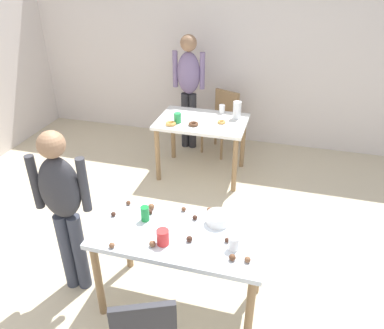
# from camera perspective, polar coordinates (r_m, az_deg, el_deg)

# --- Properties ---
(ground_plane) EXTENTS (6.40, 6.40, 0.00)m
(ground_plane) POSITION_cam_1_polar(r_m,az_deg,el_deg) (3.47, -2.59, -18.52)
(ground_plane) COLOR beige
(wall_back) EXTENTS (6.40, 0.10, 2.60)m
(wall_back) POSITION_cam_1_polar(r_m,az_deg,el_deg) (5.58, 7.59, 16.19)
(wall_back) COLOR silver
(wall_back) RESTS_ON ground_plane
(dining_table_near) EXTENTS (1.29, 0.66, 0.75)m
(dining_table_near) POSITION_cam_1_polar(r_m,az_deg,el_deg) (2.93, -1.76, -11.69)
(dining_table_near) COLOR silver
(dining_table_near) RESTS_ON ground_plane
(dining_table_far) EXTENTS (1.09, 0.74, 0.75)m
(dining_table_far) POSITION_cam_1_polar(r_m,az_deg,el_deg) (4.73, 1.49, 5.46)
(dining_table_far) COLOR white
(dining_table_far) RESTS_ON ground_plane
(chair_far_table) EXTENTS (0.52, 0.52, 0.87)m
(chair_far_table) POSITION_cam_1_polar(r_m,az_deg,el_deg) (5.41, 4.58, 6.95)
(chair_far_table) COLOR olive
(chair_far_table) RESTS_ON ground_plane
(person_girl_near) EXTENTS (0.46, 0.25, 1.48)m
(person_girl_near) POSITION_cam_1_polar(r_m,az_deg,el_deg) (3.09, -18.83, -5.37)
(person_girl_near) COLOR #383D4C
(person_girl_near) RESTS_ON ground_plane
(person_adult_far) EXTENTS (0.45, 0.22, 1.62)m
(person_adult_far) POSITION_cam_1_polar(r_m,az_deg,el_deg) (5.34, -0.50, 12.25)
(person_adult_far) COLOR #28282D
(person_adult_far) RESTS_ON ground_plane
(mixing_bowl) EXTENTS (0.18, 0.18, 0.08)m
(mixing_bowl) POSITION_cam_1_polar(r_m,az_deg,el_deg) (2.93, 3.96, -8.08)
(mixing_bowl) COLOR white
(mixing_bowl) RESTS_ON dining_table_near
(soda_can) EXTENTS (0.07, 0.07, 0.12)m
(soda_can) POSITION_cam_1_polar(r_m,az_deg,el_deg) (2.96, -7.08, -7.35)
(soda_can) COLOR #198438
(soda_can) RESTS_ON dining_table_near
(fork_near) EXTENTS (0.17, 0.02, 0.01)m
(fork_near) POSITION_cam_1_polar(r_m,az_deg,el_deg) (2.93, -1.66, -8.91)
(fork_near) COLOR silver
(fork_near) RESTS_ON dining_table_near
(cup_near_0) EXTENTS (0.09, 0.09, 0.12)m
(cup_near_0) POSITION_cam_1_polar(r_m,az_deg,el_deg) (2.73, -4.41, -10.85)
(cup_near_0) COLOR red
(cup_near_0) RESTS_ON dining_table_near
(cup_near_1) EXTENTS (0.08, 0.08, 0.11)m
(cup_near_1) POSITION_cam_1_polar(r_m,az_deg,el_deg) (2.70, 6.29, -11.68)
(cup_near_1) COLOR white
(cup_near_1) RESTS_ON dining_table_near
(cake_ball_0) EXTENTS (0.04, 0.04, 0.04)m
(cake_ball_0) POSITION_cam_1_polar(r_m,az_deg,el_deg) (2.97, 0.44, -7.98)
(cake_ball_0) COLOR #3D2319
(cake_ball_0) RESTS_ON dining_table_near
(cake_ball_1) EXTENTS (0.05, 0.05, 0.05)m
(cake_ball_1) POSITION_cam_1_polar(r_m,az_deg,el_deg) (2.77, -0.39, -11.14)
(cake_ball_1) COLOR #3D2319
(cake_ball_1) RESTS_ON dining_table_near
(cake_ball_2) EXTENTS (0.04, 0.04, 0.04)m
(cake_ball_2) POSITION_cam_1_polar(r_m,az_deg,el_deg) (3.04, -6.32, -7.12)
(cake_ball_2) COLOR #3D2319
(cake_ball_2) RESTS_ON dining_table_near
(cake_ball_3) EXTENTS (0.04, 0.04, 0.04)m
(cake_ball_3) POSITION_cam_1_polar(r_m,az_deg,el_deg) (3.05, -1.27, -6.73)
(cake_ball_3) COLOR brown
(cake_ball_3) RESTS_ON dining_table_near
(cake_ball_4) EXTENTS (0.04, 0.04, 0.04)m
(cake_ball_4) POSITION_cam_1_polar(r_m,az_deg,el_deg) (3.06, -11.75, -7.32)
(cake_ball_4) COLOR #3D2319
(cake_ball_4) RESTS_ON dining_table_near
(cake_ball_5) EXTENTS (0.04, 0.04, 0.04)m
(cake_ball_5) POSITION_cam_1_polar(r_m,az_deg,el_deg) (3.05, 2.61, -6.78)
(cake_ball_5) COLOR brown
(cake_ball_5) RESTS_ON dining_table_near
(cake_ball_6) EXTENTS (0.04, 0.04, 0.04)m
(cake_ball_6) POSITION_cam_1_polar(r_m,az_deg,el_deg) (2.78, 5.31, -11.25)
(cake_ball_6) COLOR #3D2319
(cake_ball_6) RESTS_ON dining_table_near
(cake_ball_7) EXTENTS (0.04, 0.04, 0.04)m
(cake_ball_7) POSITION_cam_1_polar(r_m,az_deg,el_deg) (2.64, 8.34, -13.97)
(cake_ball_7) COLOR brown
(cake_ball_7) RESTS_ON dining_table_near
(cake_ball_8) EXTENTS (0.05, 0.05, 0.05)m
(cake_ball_8) POSITION_cam_1_polar(r_m,az_deg,el_deg) (2.74, -5.97, -11.78)
(cake_ball_8) COLOR brown
(cake_ball_8) RESTS_ON dining_table_near
(cake_ball_9) EXTENTS (0.05, 0.05, 0.05)m
(cake_ball_9) POSITION_cam_1_polar(r_m,az_deg,el_deg) (2.64, 6.09, -13.73)
(cake_ball_9) COLOR brown
(cake_ball_9) RESTS_ON dining_table_near
(cake_ball_10) EXTENTS (0.04, 0.04, 0.04)m
(cake_ball_10) POSITION_cam_1_polar(r_m,az_deg,el_deg) (2.78, -11.96, -11.80)
(cake_ball_10) COLOR brown
(cake_ball_10) RESTS_ON dining_table_near
(cake_ball_11) EXTENTS (0.05, 0.05, 0.05)m
(cake_ball_11) POSITION_cam_1_polar(r_m,az_deg,el_deg) (3.09, -6.14, -6.31)
(cake_ball_11) COLOR brown
(cake_ball_11) RESTS_ON dining_table_near
(cake_ball_12) EXTENTS (0.04, 0.04, 0.04)m
(cake_ball_12) POSITION_cam_1_polar(r_m,az_deg,el_deg) (3.17, -9.55, -5.69)
(cake_ball_12) COLOR brown
(cake_ball_12) RESTS_ON dining_table_near
(pitcher_far) EXTENTS (0.10, 0.10, 0.22)m
(pitcher_far) POSITION_cam_1_polar(r_m,az_deg,el_deg) (4.73, 6.79, 8.13)
(pitcher_far) COLOR white
(pitcher_far) RESTS_ON dining_table_far
(cup_far_0) EXTENTS (0.07, 0.07, 0.11)m
(cup_far_0) POSITION_cam_1_polar(r_m,az_deg,el_deg) (4.90, 4.53, 8.33)
(cup_far_0) COLOR white
(cup_far_0) RESTS_ON dining_table_far
(cup_far_1) EXTENTS (0.09, 0.09, 0.12)m
(cup_far_1) POSITION_cam_1_polar(r_m,az_deg,el_deg) (4.60, -2.18, 7.03)
(cup_far_1) COLOR green
(cup_far_1) RESTS_ON dining_table_far
(donut_far_0) EXTENTS (0.13, 0.13, 0.04)m
(donut_far_0) POSITION_cam_1_polar(r_m,az_deg,el_deg) (4.55, -3.21, 6.17)
(donut_far_0) COLOR gold
(donut_far_0) RESTS_ON dining_table_far
(donut_far_1) EXTENTS (0.10, 0.10, 0.03)m
(donut_far_1) POSITION_cam_1_polar(r_m,az_deg,el_deg) (4.61, 4.47, 6.40)
(donut_far_1) COLOR gold
(donut_far_1) RESTS_ON dining_table_far
(donut_far_2) EXTENTS (0.12, 0.12, 0.04)m
(donut_far_2) POSITION_cam_1_polar(r_m,az_deg,el_deg) (4.53, 0.22, 6.11)
(donut_far_2) COLOR brown
(donut_far_2) RESTS_ON dining_table_far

